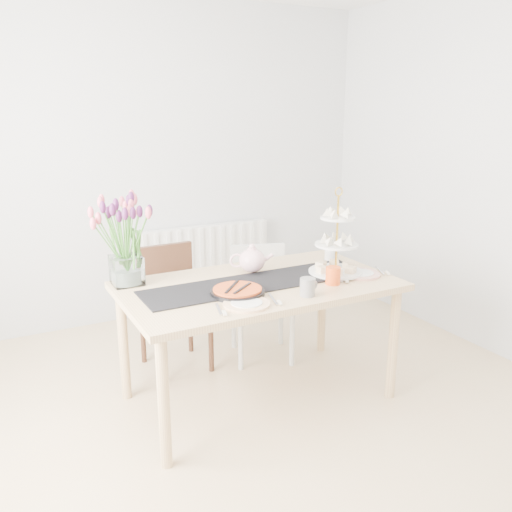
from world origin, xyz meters
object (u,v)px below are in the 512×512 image
plate_left (247,304)px  mug_grey (308,287)px  chair_brown (171,298)px  cream_jug (331,254)px  teapot (252,260)px  tulip_vase (124,227)px  dining_table (259,295)px  tart_tin (237,291)px  cake_stand (336,252)px  plate_right (360,274)px  chair_white (260,293)px  mug_orange (333,276)px  radiator (205,259)px

plate_left → mug_grey: bearing=-4.3°
chair_brown → cream_jug: size_ratio=9.57×
teapot → tulip_vase: bearing=-168.3°
dining_table → tart_tin: bearing=-148.2°
dining_table → teapot: (0.06, 0.19, 0.16)m
chair_brown → mug_grey: size_ratio=8.31×
cake_stand → plate_right: cake_stand is taller
chair_white → teapot: bearing=-106.8°
chair_brown → tulip_vase: tulip_vase is taller
plate_right → mug_orange: bearing=-165.4°
mug_grey → radiator: bearing=71.3°
chair_white → teapot: 0.59m
dining_table → plate_left: (-0.23, -0.29, 0.08)m
tart_tin → plate_left: (-0.03, -0.17, -0.01)m
tart_tin → cream_jug: bearing=20.7°
tart_tin → mug_orange: 0.58m
cake_stand → mug_orange: cake_stand is taller
mug_orange → plate_left: mug_orange is taller
plate_left → chair_white: bearing=57.6°
dining_table → plate_left: bearing=-128.0°
radiator → chair_brown: size_ratio=1.44×
cream_jug → mug_grey: bearing=-158.8°
tulip_vase → radiator: bearing=51.4°
cream_jug → plate_right: bearing=-119.3°
radiator → plate_right: bearing=-80.4°
plate_right → cake_stand: bearing=145.0°
chair_white → plate_right: bearing=-48.4°
radiator → dining_table: bearing=-101.5°
radiator → cake_stand: size_ratio=2.46×
chair_brown → tulip_vase: bearing=-137.6°
tulip_vase → plate_left: tulip_vase is taller
teapot → plate_right: teapot is taller
radiator → tart_tin: tart_tin is taller
dining_table → chair_white: chair_white is taller
dining_table → mug_orange: bearing=-30.7°
dining_table → chair_white: size_ratio=2.02×
chair_white → teapot: teapot is taller
dining_table → chair_brown: size_ratio=1.91×
teapot → plate_left: bearing=-97.4°
cream_jug → dining_table: bearing=173.7°
tulip_vase → mug_orange: bearing=-27.8°
chair_white → teapot: size_ratio=3.00×
tart_tin → mug_orange: bearing=-9.7°
dining_table → cake_stand: 0.55m
plate_left → plate_right: (0.86, 0.14, -0.00)m
tulip_vase → mug_orange: (1.06, -0.56, -0.29)m
tulip_vase → tart_tin: size_ratio=2.07×
cake_stand → plate_right: bearing=-35.0°
cream_jug → plate_left: size_ratio=0.35×
chair_brown → chair_white: (0.62, -0.14, -0.03)m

